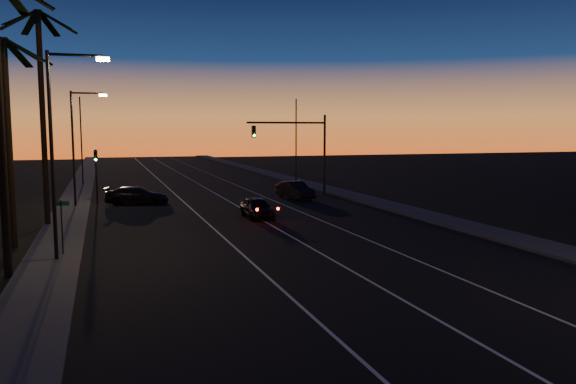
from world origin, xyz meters
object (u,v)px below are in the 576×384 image
object	(u,v)px
signal_mast	(299,140)
right_car	(295,190)
lead_car	(257,208)
cross_car	(137,196)

from	to	relation	value
signal_mast	right_car	xyz separation A→B (m)	(-1.08, -2.10, -4.05)
lead_car	right_car	bearing A→B (deg)	57.23
right_car	cross_car	xyz separation A→B (m)	(-12.65, 0.41, -0.03)
signal_mast	right_car	size ratio (longest dim) A/B	1.56
right_car	cross_car	distance (m)	12.65
lead_car	right_car	world-z (taller)	right_car
signal_mast	cross_car	world-z (taller)	signal_mast
lead_car	right_car	xyz separation A→B (m)	(5.60, 8.69, 0.05)
signal_mast	lead_car	world-z (taller)	signal_mast
signal_mast	lead_car	distance (m)	13.34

